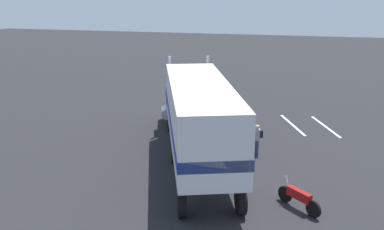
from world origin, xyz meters
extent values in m
plane|color=#232326|center=(0.00, 0.00, 0.00)|extent=(120.00, 120.00, 0.00)
cube|color=silver|center=(-4.01, -3.50, 0.01)|extent=(4.16, 1.74, 0.01)
cube|color=silver|center=(1.47, -6.26, 0.01)|extent=(4.14, 1.80, 0.01)
cube|color=silver|center=(1.66, -8.24, 0.01)|extent=(4.15, 1.76, 0.01)
cube|color=#193399|center=(0.57, 0.43, 1.70)|extent=(2.56, 2.97, 1.20)
cube|color=#193399|center=(-0.93, -0.13, 2.20)|extent=(2.18, 2.83, 2.20)
cube|color=silver|center=(1.45, 0.76, 1.70)|extent=(0.81, 2.00, 1.08)
cube|color=#193399|center=(0.57, 0.43, 1.76)|extent=(2.57, 3.01, 0.36)
cylinder|color=silver|center=(-1.83, 0.71, 2.80)|extent=(0.18, 0.18, 3.40)
cylinder|color=silver|center=(-1.06, -1.35, 2.80)|extent=(0.18, 0.18, 3.40)
cube|color=silver|center=(-6.88, -2.35, 2.75)|extent=(10.75, 6.10, 2.80)
cube|color=#193399|center=(-6.88, -2.35, 2.33)|extent=(10.76, 6.14, 0.44)
cylinder|color=silver|center=(-0.99, 1.23, 0.95)|extent=(1.44, 1.05, 0.64)
cylinder|color=black|center=(0.47, 1.56, 0.55)|extent=(1.14, 0.67, 1.10)
cylinder|color=black|center=(1.24, -0.50, 0.55)|extent=(1.14, 0.67, 1.10)
cylinder|color=black|center=(-1.69, 0.76, 0.55)|extent=(1.14, 0.67, 1.10)
cylinder|color=black|center=(-0.92, -1.30, 0.55)|extent=(1.14, 0.67, 1.10)
cylinder|color=black|center=(-6.33, -0.97, 0.55)|extent=(1.14, 0.67, 1.10)
cylinder|color=black|center=(-5.56, -3.03, 0.55)|extent=(1.14, 0.67, 1.10)
cylinder|color=black|center=(-11.25, -2.80, 0.55)|extent=(1.14, 0.67, 1.10)
cylinder|color=black|center=(-10.48, -4.86, 0.55)|extent=(1.14, 0.67, 1.10)
cylinder|color=#2D3347|center=(-4.40, -4.73, 0.41)|extent=(0.18, 0.18, 0.82)
cylinder|color=#2D3347|center=(-4.27, -4.66, 0.41)|extent=(0.18, 0.18, 0.82)
cylinder|color=gray|center=(-4.33, -4.69, 1.11)|extent=(0.34, 0.34, 0.58)
sphere|color=tan|center=(-4.33, -4.69, 1.51)|extent=(0.23, 0.23, 0.23)
cube|color=black|center=(-4.24, -4.87, 1.14)|extent=(0.30, 0.26, 0.36)
cylinder|color=black|center=(-9.08, -6.41, 0.33)|extent=(0.51, 0.56, 0.66)
cylinder|color=black|center=(-10.05, -7.49, 0.33)|extent=(0.51, 0.56, 0.66)
cube|color=maroon|center=(-9.56, -6.95, 0.61)|extent=(0.91, 0.98, 0.36)
cylinder|color=silver|center=(-9.15, -6.48, 0.78)|extent=(0.24, 0.26, 0.69)
camera|label=1|loc=(-24.87, -6.91, 8.01)|focal=40.02mm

